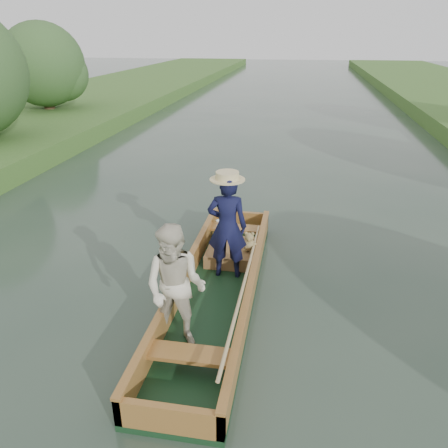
# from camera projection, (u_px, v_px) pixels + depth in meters

# --- Properties ---
(ground) EXTENTS (120.00, 120.00, 0.00)m
(ground) POSITION_uv_depth(u_px,v_px,m) (217.00, 298.00, 6.50)
(ground) COLOR #283D30
(ground) RESTS_ON ground
(trees_far) EXTENTS (23.00, 11.77, 4.64)m
(trees_far) POSITION_uv_depth(u_px,v_px,m) (297.00, 75.00, 12.54)
(trees_far) COLOR #47331E
(trees_far) RESTS_ON ground
(punt) EXTENTS (1.24, 5.00, 1.76)m
(punt) POSITION_uv_depth(u_px,v_px,m) (209.00, 271.00, 6.12)
(punt) COLOR #13331A
(punt) RESTS_ON ground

